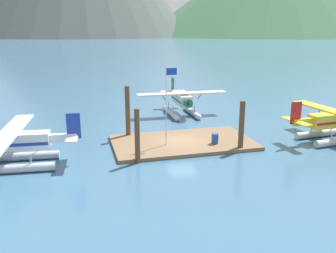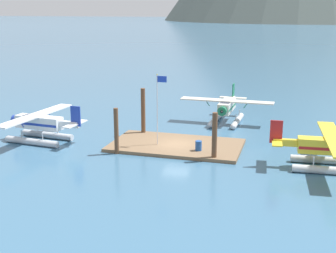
{
  "view_description": "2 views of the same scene",
  "coord_description": "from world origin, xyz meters",
  "views": [
    {
      "loc": [
        -8.82,
        -28.25,
        9.74
      ],
      "look_at": [
        -1.0,
        1.18,
        1.35
      ],
      "focal_mm": 37.94,
      "sensor_mm": 36.0,
      "label": 1
    },
    {
      "loc": [
        10.51,
        -39.51,
        12.65
      ],
      "look_at": [
        -1.25,
        1.55,
        1.49
      ],
      "focal_mm": 48.73,
      "sensor_mm": 36.0,
      "label": 2
    }
  ],
  "objects": [
    {
      "name": "ground_plane",
      "position": [
        0.0,
        0.0,
        0.0
      ],
      "size": [
        1200.0,
        1200.0,
        0.0
      ],
      "primitive_type": "plane",
      "color": "#38607F"
    },
    {
      "name": "dock_platform",
      "position": [
        0.0,
        0.0,
        0.15
      ],
      "size": [
        12.13,
        6.93,
        0.3
      ],
      "primitive_type": "cube",
      "color": "brown",
      "rests_on": "ground"
    },
    {
      "name": "piling_near_left",
      "position": [
        -4.58,
        -3.43,
        2.08
      ],
      "size": [
        0.4,
        0.4,
        4.16
      ],
      "primitive_type": "cylinder",
      "color": "brown",
      "rests_on": "ground"
    },
    {
      "name": "piling_near_right",
      "position": [
        4.11,
        -2.9,
        2.09
      ],
      "size": [
        0.44,
        0.44,
        4.19
      ],
      "primitive_type": "cylinder",
      "color": "brown",
      "rests_on": "ground"
    },
    {
      "name": "piling_far_left",
      "position": [
        -4.3,
        3.04,
        2.42
      ],
      "size": [
        0.44,
        0.44,
        4.84
      ],
      "primitive_type": "cylinder",
      "color": "brown",
      "rests_on": "ground"
    },
    {
      "name": "flagpole",
      "position": [
        -1.53,
        -0.64,
        4.36
      ],
      "size": [
        0.95,
        0.1,
        6.59
      ],
      "color": "silver",
      "rests_on": "dock_platform"
    },
    {
      "name": "fuel_drum",
      "position": [
        2.44,
        -1.45,
        0.74
      ],
      "size": [
        0.62,
        0.62,
        0.88
      ],
      "color": "#1E4C99",
      "rests_on": "dock_platform"
    },
    {
      "name": "seaplane_yellow_stbd_aft",
      "position": [
        13.33,
        -2.49,
        1.58
      ],
      "size": [
        7.97,
        10.48,
        3.84
      ],
      "color": "#B7BABF",
      "rests_on": "ground"
    },
    {
      "name": "seaplane_cream_bow_right",
      "position": [
        3.08,
        10.45,
        1.58
      ],
      "size": [
        10.43,
        7.98,
        3.84
      ],
      "color": "#B7BABF",
      "rests_on": "ground"
    },
    {
      "name": "seaplane_white_port_aft",
      "position": [
        -13.25,
        -1.92,
        1.58
      ],
      "size": [
        7.96,
        10.48,
        3.84
      ],
      "color": "#B7BABF",
      "rests_on": "ground"
    }
  ]
}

